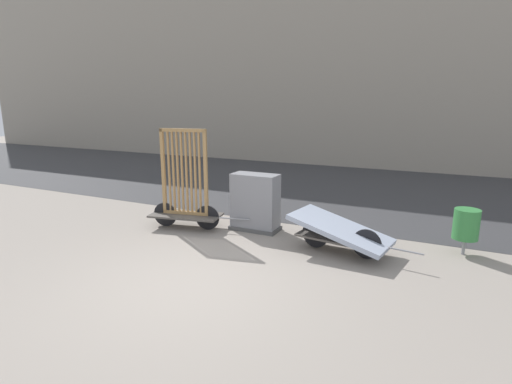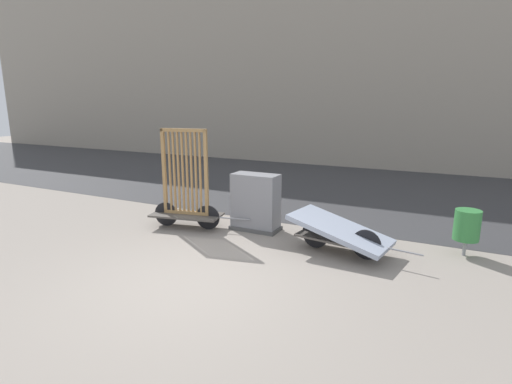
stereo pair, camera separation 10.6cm
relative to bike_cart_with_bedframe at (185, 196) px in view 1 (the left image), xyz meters
name	(u,v)px [view 1 (the left image)]	position (x,y,z in m)	size (l,w,h in m)	color
ground_plane	(190,284)	(1.73, -2.33, -0.73)	(60.00, 60.00, 0.00)	gray
road_strip	(331,187)	(1.73, 5.69, -0.73)	(56.00, 8.85, 0.01)	#38383A
building_facade	(377,24)	(1.73, 12.11, 5.36)	(48.00, 4.00, 12.17)	#9E9384
bike_cart_with_bedframe	(185,196)	(0.00, 0.00, 0.00)	(2.28, 0.99, 2.20)	#4C4742
bike_cart_with_mattress	(341,232)	(3.46, 0.00, -0.32)	(2.43, 1.24, 0.71)	#4C4742
utility_cabinet	(255,204)	(1.44, 0.55, -0.15)	(1.07, 0.54, 1.24)	#4C4C4C
trash_bin	(466,224)	(5.53, 0.91, -0.16)	(0.45, 0.45, 0.86)	gray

